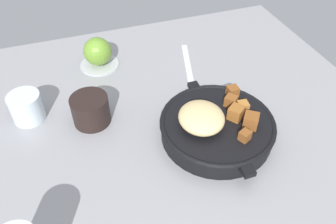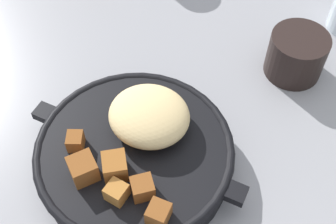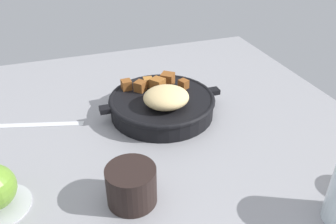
# 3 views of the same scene
# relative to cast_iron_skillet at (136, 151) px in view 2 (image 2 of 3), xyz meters

# --- Properties ---
(ground_plane) EXTENTS (0.98, 1.01, 0.02)m
(ground_plane) POSITION_rel_cast_iron_skillet_xyz_m (0.05, 0.07, -0.04)
(ground_plane) COLOR gray
(cast_iron_skillet) EXTENTS (0.30, 0.25, 0.09)m
(cast_iron_skillet) POSITION_rel_cast_iron_skillet_xyz_m (0.00, 0.00, 0.00)
(cast_iron_skillet) COLOR black
(cast_iron_skillet) RESTS_ON ground_plane
(coffee_mug_dark) EXTENTS (0.09, 0.09, 0.07)m
(coffee_mug_dark) POSITION_rel_cast_iron_skillet_xyz_m (0.14, 0.25, 0.00)
(coffee_mug_dark) COLOR black
(coffee_mug_dark) RESTS_ON ground_plane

